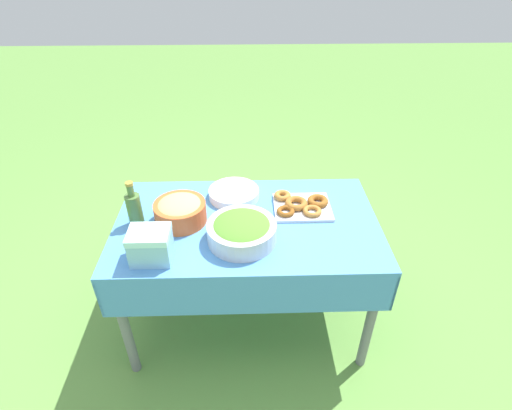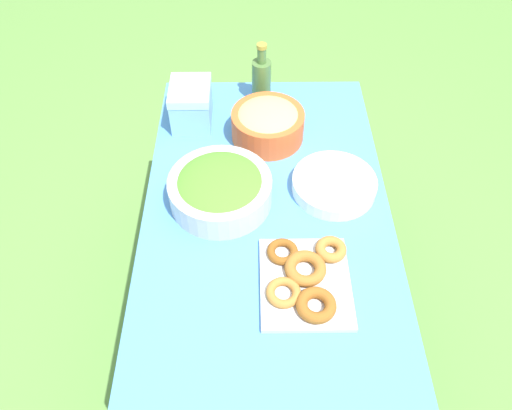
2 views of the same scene
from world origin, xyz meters
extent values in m
plane|color=#609342|center=(0.00, 0.00, 0.00)|extent=(14.00, 14.00, 0.00)
cube|color=#4C8CD1|center=(0.00, 0.00, 0.73)|extent=(1.35, 0.80, 0.02)
cube|color=#4C8CD1|center=(0.00, -0.39, 0.61)|extent=(1.35, 0.01, 0.22)
cube|color=#4C8CD1|center=(0.00, 0.39, 0.61)|extent=(1.35, 0.01, 0.22)
cube|color=#4C8CD1|center=(0.67, 0.00, 0.61)|extent=(0.01, 0.80, 0.22)
cylinder|color=slate|center=(0.62, -0.34, 0.36)|extent=(0.05, 0.05, 0.72)
cylinder|color=slate|center=(0.62, 0.34, 0.36)|extent=(0.05, 0.05, 0.72)
cylinder|color=silver|center=(0.02, 0.15, 0.79)|extent=(0.33, 0.33, 0.09)
ellipsoid|color=#51892D|center=(0.02, 0.15, 0.82)|extent=(0.29, 0.29, 0.07)
cylinder|color=#E05B28|center=(0.34, -0.01, 0.79)|extent=(0.26, 0.26, 0.11)
ellipsoid|color=tan|center=(0.34, -0.01, 0.83)|extent=(0.23, 0.23, 0.07)
cube|color=silver|center=(-0.30, -0.10, 0.75)|extent=(0.30, 0.26, 0.02)
torus|color=#A36628|center=(-0.27, -0.10, 0.77)|extent=(0.16, 0.16, 0.03)
torus|color=#93561E|center=(-0.38, -0.12, 0.77)|extent=(0.15, 0.15, 0.03)
torus|color=brown|center=(-0.20, -0.04, 0.77)|extent=(0.11, 0.11, 0.02)
torus|color=#B27533|center=(-0.34, -0.04, 0.77)|extent=(0.13, 0.13, 0.03)
torus|color=#B27533|center=(-0.20, -0.18, 0.77)|extent=(0.10, 0.10, 0.03)
cylinder|color=white|center=(0.07, -0.22, 0.75)|extent=(0.28, 0.28, 0.01)
cylinder|color=white|center=(0.07, -0.22, 0.76)|extent=(0.28, 0.28, 0.01)
cylinder|color=white|center=(0.07, -0.22, 0.77)|extent=(0.28, 0.28, 0.01)
cylinder|color=white|center=(0.07, -0.22, 0.78)|extent=(0.28, 0.28, 0.01)
cylinder|color=#4C7238|center=(0.56, 0.01, 0.83)|extent=(0.07, 0.07, 0.17)
cylinder|color=#4C7238|center=(0.56, 0.01, 0.94)|extent=(0.03, 0.03, 0.06)
cylinder|color=#A58C33|center=(0.56, 0.01, 0.98)|extent=(0.04, 0.04, 0.01)
cube|color=#8CC6E5|center=(0.43, 0.27, 0.80)|extent=(0.18, 0.14, 0.12)
cube|color=#BAF4FF|center=(0.43, 0.27, 0.88)|extent=(0.18, 0.15, 0.03)
camera|label=1|loc=(0.00, 1.64, 1.98)|focal=28.00mm
camera|label=2|loc=(-1.06, 0.05, 1.97)|focal=35.00mm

